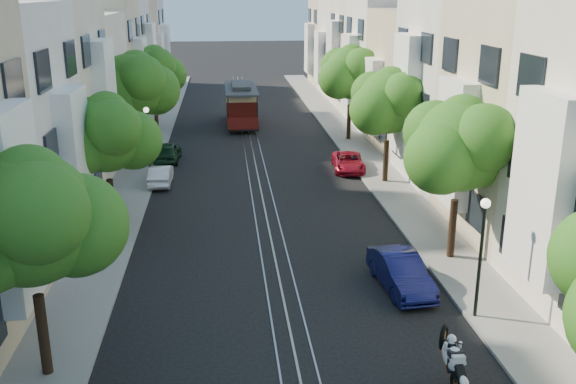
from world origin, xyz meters
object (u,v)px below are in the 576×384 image
object	(u,v)px
tree_e_b	(461,147)
parked_car_e_mid	(401,272)
sportbike_rider	(452,358)
parked_car_w_far	(168,152)
parked_car_e_far	(348,162)
tree_w_a	(31,222)
cable_car	(241,103)
tree_w_d	(154,72)
tree_w_c	(136,86)
tree_w_b	(107,136)
tree_e_d	(351,74)
lamp_west	(148,132)
parked_car_w_mid	(161,175)
tree_e_c	(390,103)
lamp_east	(482,240)

from	to	relation	value
tree_e_b	parked_car_e_mid	bearing A→B (deg)	-139.16
sportbike_rider	parked_car_w_far	bearing A→B (deg)	110.62
tree_e_b	parked_car_e_far	bearing A→B (deg)	96.85
tree_w_a	parked_car_w_far	size ratio (longest dim) A/B	1.76
sportbike_rider	cable_car	size ratio (longest dim) A/B	0.25
tree_w_d	tree_w_c	bearing A→B (deg)	-90.00
tree_w_a	parked_car_w_far	world-z (taller)	tree_w_a
tree_w_a	parked_car_w_far	bearing A→B (deg)	86.35
tree_w_b	parked_car_e_mid	size ratio (longest dim) A/B	1.56
sportbike_rider	tree_w_d	bearing A→B (deg)	107.44
tree_e_d	parked_car_e_far	distance (m)	9.39
tree_e_b	parked_car_e_mid	size ratio (longest dim) A/B	1.66
tree_w_c	lamp_west	size ratio (longest dim) A/B	1.71
tree_e_d	parked_car_w_mid	distance (m)	16.85
cable_car	parked_car_w_far	bearing A→B (deg)	-114.50
lamp_west	cable_car	world-z (taller)	lamp_west
tree_e_c	parked_car_w_mid	xyz separation A→B (m)	(-12.86, 1.00, -4.04)
cable_car	parked_car_w_far	distance (m)	12.52
tree_w_a	parked_car_w_mid	bearing A→B (deg)	85.37
parked_car_e_mid	tree_w_c	bearing A→B (deg)	116.55
lamp_east	lamp_west	distance (m)	21.97
tree_w_b	parked_car_e_mid	world-z (taller)	tree_w_b
parked_car_w_mid	tree_w_a	bearing A→B (deg)	85.83
tree_e_b	parked_car_e_far	size ratio (longest dim) A/B	1.70
tree_w_a	tree_w_c	bearing A→B (deg)	90.00
tree_e_d	lamp_east	world-z (taller)	tree_e_d
lamp_east	parked_car_w_mid	bearing A→B (deg)	125.03
tree_e_b	parked_car_e_far	distance (m)	14.55
tree_e_d	tree_w_a	xyz separation A→B (m)	(-14.40, -29.00, -0.13)
tree_w_a	parked_car_e_far	xyz separation A→B (m)	(12.74, 20.83, -4.19)
tree_e_d	tree_w_b	distance (m)	22.28
parked_car_e_far	tree_w_b	bearing A→B (deg)	-140.28
tree_w_c	tree_w_d	distance (m)	11.01
tree_e_c	tree_w_b	distance (m)	15.60
tree_e_d	parked_car_e_mid	bearing A→B (deg)	-96.67
tree_e_d	tree_w_c	size ratio (longest dim) A/B	0.97
parked_car_e_far	tree_e_b	bearing A→B (deg)	-78.16
cable_car	parked_car_e_mid	world-z (taller)	cable_car
tree_e_c	tree_w_b	size ratio (longest dim) A/B	1.04
tree_w_d	parked_car_e_mid	xyz separation A→B (m)	(11.54, -29.47, -3.94)
tree_e_c	lamp_west	distance (m)	13.82
tree_w_c	parked_car_e_far	size ratio (longest dim) A/B	1.81
tree_w_c	parked_car_w_far	bearing A→B (deg)	36.09
tree_w_c	parked_car_e_far	bearing A→B (deg)	-9.67
parked_car_e_mid	lamp_west	bearing A→B (deg)	119.18
tree_e_d	tree_w_a	bearing A→B (deg)	-116.41
lamp_west	sportbike_rider	world-z (taller)	lamp_west
tree_w_c	cable_car	size ratio (longest dim) A/B	0.88
tree_w_a	tree_w_d	size ratio (longest dim) A/B	1.03
sportbike_rider	parked_car_e_far	world-z (taller)	sportbike_rider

